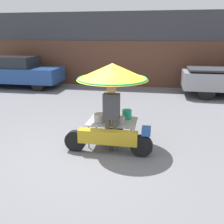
% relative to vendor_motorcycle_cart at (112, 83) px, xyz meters
% --- Properties ---
extents(ground_plane, '(36.00, 36.00, 0.00)m').
position_rel_vendor_motorcycle_cart_xyz_m(ground_plane, '(-0.35, -0.57, -1.60)').
color(ground_plane, slate).
extents(shopfront_building, '(28.00, 2.06, 3.87)m').
position_rel_vendor_motorcycle_cart_xyz_m(shopfront_building, '(-0.35, 8.63, 0.32)').
color(shopfront_building, '#38383D').
rests_on(shopfront_building, ground).
extents(vendor_motorcycle_cart, '(2.12, 1.75, 2.07)m').
position_rel_vendor_motorcycle_cart_xyz_m(vendor_motorcycle_cart, '(0.00, 0.00, 0.00)').
color(vendor_motorcycle_cart, black).
rests_on(vendor_motorcycle_cart, ground).
extents(vendor_person, '(0.38, 0.22, 1.65)m').
position_rel_vendor_motorcycle_cart_xyz_m(vendor_person, '(0.05, -0.34, -0.67)').
color(vendor_person, '#4C473D').
rests_on(vendor_person, ground).
extents(parked_car, '(4.29, 1.82, 1.62)m').
position_rel_vendor_motorcycle_cart_xyz_m(parked_car, '(-6.16, 6.29, -0.77)').
color(parked_car, black).
rests_on(parked_car, ground).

